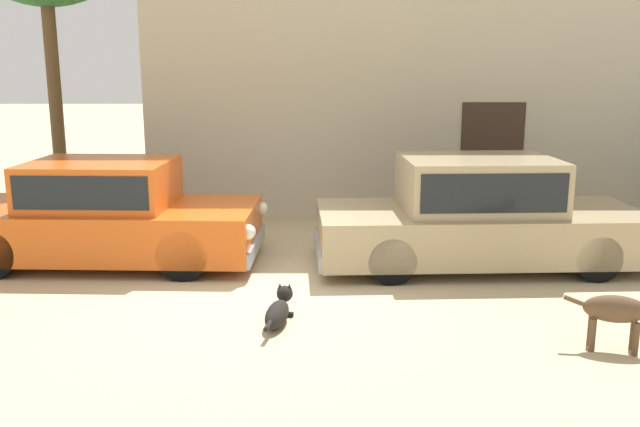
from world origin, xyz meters
The scene contains 6 objects.
ground_plane centered at (0.00, 0.00, 0.00)m, with size 80.00×80.00×0.00m, color tan.
parked_sedan_nearest centered at (-2.15, 1.11, 0.71)m, with size 4.38×1.95×1.44m.
parked_sedan_second centered at (3.05, 0.97, 0.74)m, with size 4.65×1.99×1.51m.
apartment_block centered at (6.49, 7.05, 3.58)m, with size 17.39×6.75×7.15m.
stray_dog_spotted centered at (0.41, -1.25, 0.15)m, with size 0.33×1.01×0.36m.
stray_dog_tan centered at (3.80, -1.97, 0.43)m, with size 0.99×0.37×0.67m.
Camera 1 is at (0.86, -8.18, 2.75)m, focal length 38.15 mm.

